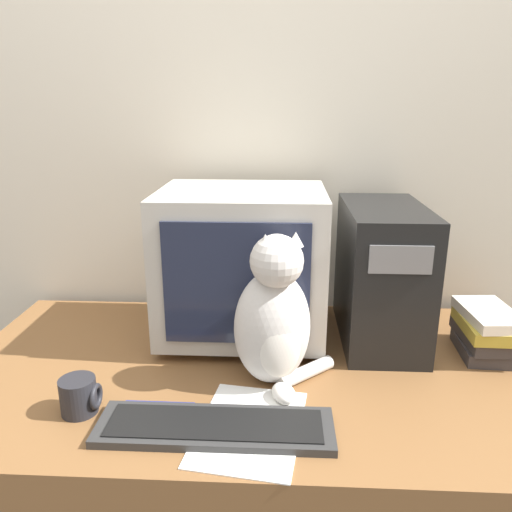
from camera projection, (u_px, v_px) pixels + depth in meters
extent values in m
cube|color=beige|center=(264.00, 137.00, 1.58)|extent=(7.00, 0.05, 2.50)
cube|color=brown|center=(256.00, 479.00, 1.39)|extent=(1.54, 0.82, 0.70)
cube|color=#BCB7AD|center=(243.00, 330.00, 1.46)|extent=(0.32, 0.22, 0.02)
cube|color=#BCB7AD|center=(242.00, 261.00, 1.40)|extent=(0.45, 0.37, 0.40)
cube|color=#1E2338|center=(236.00, 284.00, 1.22)|extent=(0.36, 0.01, 0.31)
cube|color=black|center=(381.00, 274.00, 1.40)|extent=(0.21, 0.40, 0.38)
cube|color=slate|center=(401.00, 260.00, 1.17)|extent=(0.15, 0.01, 0.07)
cube|color=#2D2D2D|center=(215.00, 427.00, 1.03)|extent=(0.49, 0.14, 0.02)
cube|color=black|center=(215.00, 423.00, 1.03)|extent=(0.44, 0.11, 0.00)
ellipsoid|color=silver|center=(272.00, 327.00, 1.18)|extent=(0.22, 0.21, 0.28)
ellipsoid|color=white|center=(280.00, 347.00, 1.13)|extent=(0.11, 0.07, 0.15)
sphere|color=silver|center=(277.00, 261.00, 1.10)|extent=(0.15, 0.15, 0.12)
cone|color=silver|center=(265.00, 241.00, 1.09)|extent=(0.04, 0.04, 0.03)
cone|color=silver|center=(296.00, 239.00, 1.10)|extent=(0.04, 0.04, 0.03)
ellipsoid|color=white|center=(284.00, 393.00, 1.14)|extent=(0.07, 0.09, 0.04)
cylinder|color=silver|center=(306.00, 372.00, 1.23)|extent=(0.15, 0.14, 0.03)
cube|color=#383333|center=(486.00, 348.00, 1.34)|extent=(0.15, 0.18, 0.03)
cube|color=#383333|center=(488.00, 335.00, 1.34)|extent=(0.14, 0.20, 0.03)
cube|color=gold|center=(492.00, 325.00, 1.32)|extent=(0.16, 0.20, 0.03)
cube|color=beige|center=(489.00, 314.00, 1.32)|extent=(0.14, 0.21, 0.03)
cylinder|color=navy|center=(160.00, 403.00, 1.12)|extent=(0.16, 0.01, 0.01)
cube|color=white|center=(251.00, 427.00, 1.04)|extent=(0.25, 0.32, 0.00)
cylinder|color=#232328|center=(78.00, 396.00, 1.09)|extent=(0.08, 0.08, 0.08)
torus|color=#232328|center=(96.00, 396.00, 1.08)|extent=(0.01, 0.06, 0.06)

